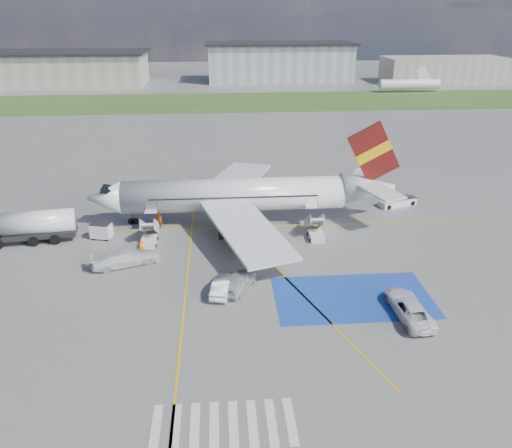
# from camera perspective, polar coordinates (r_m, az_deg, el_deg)

# --- Properties ---
(ground) EXTENTS (400.00, 400.00, 0.00)m
(ground) POSITION_cam_1_polar(r_m,az_deg,el_deg) (47.97, -1.92, -6.30)
(ground) COLOR #60605E
(ground) RESTS_ON ground
(grass_strip) EXTENTS (400.00, 30.00, 0.01)m
(grass_strip) POSITION_cam_1_polar(r_m,az_deg,el_deg) (138.60, -3.77, 13.74)
(grass_strip) COLOR #2D4C1E
(grass_strip) RESTS_ON ground
(taxiway_line_main) EXTENTS (120.00, 0.20, 0.01)m
(taxiway_line_main) POSITION_cam_1_polar(r_m,az_deg,el_deg) (58.66, -2.46, -0.43)
(taxiway_line_main) COLOR gold
(taxiway_line_main) RESTS_ON ground
(taxiway_line_cross) EXTENTS (0.20, 60.00, 0.01)m
(taxiway_line_cross) POSITION_cam_1_polar(r_m,az_deg,el_deg) (39.75, -8.67, -13.73)
(taxiway_line_cross) COLOR gold
(taxiway_line_cross) RESTS_ON ground
(taxiway_line_diag) EXTENTS (20.71, 56.45, 0.01)m
(taxiway_line_diag) POSITION_cam_1_polar(r_m,az_deg,el_deg) (58.66, -2.46, -0.43)
(taxiway_line_diag) COLOR gold
(taxiway_line_diag) RESTS_ON ground
(staging_box) EXTENTS (14.00, 8.00, 0.01)m
(staging_box) POSITION_cam_1_polar(r_m,az_deg,el_deg) (46.00, 10.99, -8.20)
(staging_box) COLOR #1A3F9E
(staging_box) RESTS_ON ground
(crosswalk) EXTENTS (9.00, 4.00, 0.01)m
(crosswalk) POSITION_cam_1_polar(r_m,az_deg,el_deg) (33.60, -3.71, -21.94)
(crosswalk) COLOR silver
(crosswalk) RESTS_ON ground
(terminal_west) EXTENTS (60.00, 22.00, 10.00)m
(terminal_west) POSITION_cam_1_polar(r_m,az_deg,el_deg) (180.62, -22.48, 16.02)
(terminal_west) COLOR gray
(terminal_west) RESTS_ON ground
(terminal_centre) EXTENTS (48.00, 18.00, 12.00)m
(terminal_centre) POSITION_cam_1_polar(r_m,az_deg,el_deg) (178.71, 2.71, 17.95)
(terminal_centre) COLOR gray
(terminal_centre) RESTS_ON ground
(terminal_east) EXTENTS (40.00, 16.00, 8.00)m
(terminal_east) POSITION_cam_1_polar(r_m,az_deg,el_deg) (187.06, 20.67, 16.18)
(terminal_east) COLOR gray
(terminal_east) RESTS_ON ground
(airliner) EXTENTS (36.81, 32.95, 11.92)m
(airliner) POSITION_cam_1_polar(r_m,az_deg,el_deg) (59.28, -1.13, 3.40)
(airliner) COLOR silver
(airliner) RESTS_ON ground
(airstairs_fwd) EXTENTS (1.90, 5.20, 3.60)m
(airstairs_fwd) POSITION_cam_1_polar(r_m,az_deg,el_deg) (55.94, -12.11, -1.53)
(airstairs_fwd) COLOR silver
(airstairs_fwd) RESTS_ON ground
(airstairs_aft) EXTENTS (1.90, 5.20, 3.60)m
(airstairs_aft) POSITION_cam_1_polar(r_m,az_deg,el_deg) (56.38, 6.84, -0.94)
(airstairs_aft) COLOR silver
(airstairs_aft) RESTS_ON ground
(fuel_tanker) EXTENTS (10.58, 4.09, 3.52)m
(fuel_tanker) POSITION_cam_1_polar(r_m,az_deg,el_deg) (60.08, -24.69, -0.57)
(fuel_tanker) COLOR black
(fuel_tanker) RESTS_ON ground
(gpu_cart) EXTENTS (2.47, 1.87, 1.84)m
(gpu_cart) POSITION_cam_1_polar(r_m,az_deg,el_deg) (58.25, -17.25, -0.83)
(gpu_cart) COLOR silver
(gpu_cart) RESTS_ON ground
(belt_loader) EXTENTS (5.54, 3.27, 1.60)m
(belt_loader) POSITION_cam_1_polar(r_m,az_deg,el_deg) (67.66, 15.87, 2.39)
(belt_loader) COLOR silver
(belt_loader) RESTS_ON ground
(car_silver_a) EXTENTS (4.00, 5.22, 1.66)m
(car_silver_a) POSITION_cam_1_polar(r_m,az_deg,el_deg) (45.99, -2.03, -6.54)
(car_silver_a) COLOR #A5A8AC
(car_silver_a) RESTS_ON ground
(car_silver_b) EXTENTS (2.38, 4.66, 1.46)m
(car_silver_b) POSITION_cam_1_polar(r_m,az_deg,el_deg) (45.56, -3.90, -7.04)
(car_silver_b) COLOR silver
(car_silver_b) RESTS_ON ground
(van_white_a) EXTENTS (2.59, 5.27, 1.94)m
(van_white_a) POSITION_cam_1_polar(r_m,az_deg,el_deg) (44.19, 17.12, -8.87)
(van_white_a) COLOR silver
(van_white_a) RESTS_ON ground
(van_white_b) EXTENTS (5.54, 3.64, 2.01)m
(van_white_b) POSITION_cam_1_polar(r_m,az_deg,el_deg) (51.62, -14.70, -3.56)
(van_white_b) COLOR silver
(van_white_b) RESTS_ON ground
(crew_fwd) EXTENTS (0.84, 0.80, 1.94)m
(crew_fwd) POSITION_cam_1_polar(r_m,az_deg,el_deg) (52.98, -12.86, -2.68)
(crew_fwd) COLOR orange
(crew_fwd) RESTS_ON ground
(crew_nose) EXTENTS (1.01, 1.13, 1.91)m
(crew_nose) POSITION_cam_1_polar(r_m,az_deg,el_deg) (59.44, -11.05, 0.46)
(crew_nose) COLOR #E55E0C
(crew_nose) RESTS_ON ground
(crew_aft) EXTENTS (0.38, 0.91, 1.55)m
(crew_aft) POSITION_cam_1_polar(r_m,az_deg,el_deg) (54.23, 2.52, -1.65)
(crew_aft) COLOR orange
(crew_aft) RESTS_ON ground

